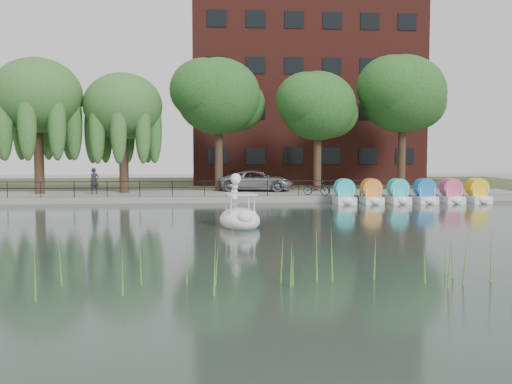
{
  "coord_description": "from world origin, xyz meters",
  "views": [
    {
      "loc": [
        -1.7,
        -22.59,
        3.17
      ],
      "look_at": [
        0.5,
        4.0,
        1.3
      ],
      "focal_mm": 40.0,
      "sensor_mm": 36.0,
      "label": 1
    }
  ],
  "objects": [
    {
      "name": "swan_boat",
      "position": [
        -0.41,
        1.44,
        0.49
      ],
      "size": [
        2.03,
        2.86,
        2.24
      ],
      "rotation": [
        0.0,
        0.0,
        0.15
      ],
      "color": "white",
      "rests_on": "ground_plane"
    },
    {
      "name": "promenade",
      "position": [
        0.0,
        16.0,
        0.2
      ],
      "size": [
        40.0,
        6.0,
        0.4
      ],
      "primitive_type": "cube",
      "color": "gray",
      "rests_on": "ground_plane"
    },
    {
      "name": "ground_plane",
      "position": [
        0.0,
        0.0,
        0.0
      ],
      "size": [
        120.0,
        120.0,
        0.0
      ],
      "primitive_type": "plane",
      "color": "#33443B"
    },
    {
      "name": "railing",
      "position": [
        0.0,
        13.25,
        1.15
      ],
      "size": [
        32.0,
        0.05,
        1.0
      ],
      "color": "black",
      "rests_on": "promenade"
    },
    {
      "name": "willow_mid",
      "position": [
        -7.5,
        17.0,
        6.25
      ],
      "size": [
        5.32,
        5.32,
        8.15
      ],
      "color": "#473323",
      "rests_on": "promenade"
    },
    {
      "name": "broadleaf_right",
      "position": [
        6.0,
        17.5,
        6.39
      ],
      "size": [
        5.4,
        5.4,
        8.32
      ],
      "color": "#473323",
      "rests_on": "promenade"
    },
    {
      "name": "kerb",
      "position": [
        0.0,
        13.05,
        0.2
      ],
      "size": [
        40.0,
        0.25,
        0.4
      ],
      "primitive_type": "cube",
      "color": "gray",
      "rests_on": "ground_plane"
    },
    {
      "name": "bicycle",
      "position": [
        5.2,
        13.55,
        0.9
      ],
      "size": [
        1.3,
        1.81,
        1.0
      ],
      "primitive_type": "imported",
      "rotation": [
        0.0,
        0.0,
        1.11
      ],
      "color": "gray",
      "rests_on": "promenade"
    },
    {
      "name": "minivan",
      "position": [
        1.73,
        17.84,
        1.23
      ],
      "size": [
        3.71,
        6.37,
        1.67
      ],
      "primitive_type": "imported",
      "rotation": [
        0.0,
        0.0,
        1.4
      ],
      "color": "gray",
      "rests_on": "promenade"
    },
    {
      "name": "reed_bank",
      "position": [
        2.0,
        -9.5,
        0.6
      ],
      "size": [
        24.0,
        2.4,
        1.2
      ],
      "color": "#669938",
      "rests_on": "ground_plane"
    },
    {
      "name": "pedestrian",
      "position": [
        -9.29,
        15.92,
        1.39
      ],
      "size": [
        0.86,
        0.83,
        1.98
      ],
      "primitive_type": "imported",
      "rotation": [
        0.0,
        0.0,
        0.69
      ],
      "color": "black",
      "rests_on": "promenade"
    },
    {
      "name": "land_strip",
      "position": [
        0.0,
        30.0,
        0.18
      ],
      "size": [
        60.0,
        22.0,
        0.36
      ],
      "primitive_type": "cube",
      "color": "#47512D",
      "rests_on": "ground_plane"
    },
    {
      "name": "broadleaf_far",
      "position": [
        12.5,
        18.5,
        7.4
      ],
      "size": [
        6.3,
        6.3,
        9.71
      ],
      "color": "#473323",
      "rests_on": "promenade"
    },
    {
      "name": "broadleaf_center",
      "position": [
        -1.0,
        18.0,
        7.06
      ],
      "size": [
        6.0,
        6.0,
        9.25
      ],
      "color": "#473323",
      "rests_on": "promenade"
    },
    {
      "name": "apartment_building",
      "position": [
        7.0,
        29.97,
        9.36
      ],
      "size": [
        20.0,
        10.07,
        18.0
      ],
      "color": "#4C1E16",
      "rests_on": "land_strip"
    },
    {
      "name": "willow_left",
      "position": [
        -13.0,
        16.5,
        6.87
      ],
      "size": [
        5.88,
        5.88,
        9.01
      ],
      "color": "#473323",
      "rests_on": "promenade"
    },
    {
      "name": "pedal_boat_row",
      "position": [
        10.86,
        11.84,
        0.61
      ],
      "size": [
        9.65,
        1.7,
        1.4
      ],
      "color": "white",
      "rests_on": "ground_plane"
    }
  ]
}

